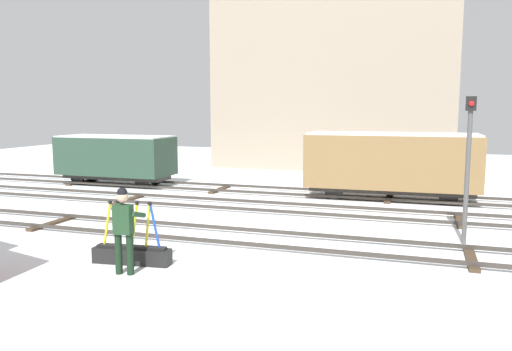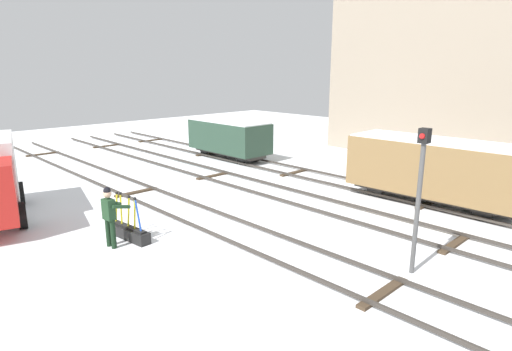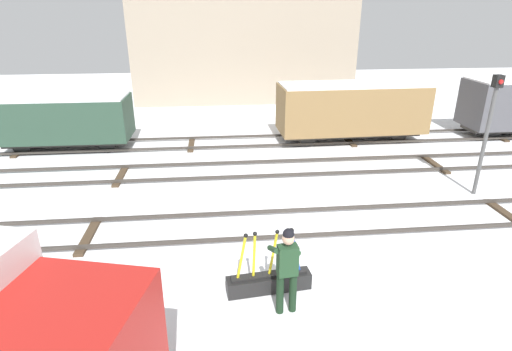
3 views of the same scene
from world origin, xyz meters
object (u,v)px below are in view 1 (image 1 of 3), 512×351
at_px(freight_car_near_switch, 116,157).
at_px(rail_worker, 124,225).
at_px(freight_car_far_end, 391,162).
at_px(switch_lever_frame, 132,253).
at_px(signal_post, 468,155).

bearing_deg(freight_car_near_switch, rail_worker, -55.33).
relative_size(freight_car_near_switch, freight_car_far_end, 0.81).
height_order(switch_lever_frame, freight_car_near_switch, freight_car_near_switch).
distance_m(freight_car_near_switch, freight_car_far_end, 12.18).
bearing_deg(freight_car_far_end, switch_lever_frame, -117.53).
height_order(rail_worker, signal_post, signal_post).
xyz_separation_m(switch_lever_frame, freight_car_far_end, (5.00, 10.25, 1.21)).
bearing_deg(freight_car_far_end, rail_worker, -115.06).
bearing_deg(freight_car_near_switch, switch_lever_frame, -54.56).
bearing_deg(freight_car_near_switch, freight_car_far_end, 0.41).
bearing_deg(rail_worker, freight_car_far_end, 59.91).
relative_size(switch_lever_frame, signal_post, 0.48).
bearing_deg(rail_worker, freight_car_near_switch, 117.69).
xyz_separation_m(rail_worker, freight_car_near_switch, (-7.43, 10.91, 0.25)).
distance_m(switch_lever_frame, freight_car_near_switch, 12.56).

